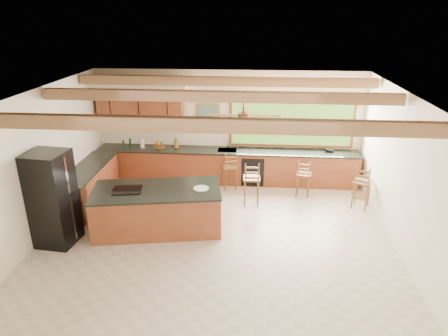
{
  "coord_description": "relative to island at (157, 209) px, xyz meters",
  "views": [
    {
      "loc": [
        0.74,
        -7.25,
        4.43
      ],
      "look_at": [
        0.08,
        0.8,
        1.23
      ],
      "focal_mm": 32.0,
      "sensor_mm": 36.0,
      "label": 1
    }
  ],
  "objects": [
    {
      "name": "ground",
      "position": [
        1.3,
        -0.23,
        -0.47
      ],
      "size": [
        7.2,
        7.2,
        0.0
      ],
      "primitive_type": "plane",
      "color": "beige",
      "rests_on": "ground"
    },
    {
      "name": "room_shell",
      "position": [
        1.13,
        0.42,
        1.75
      ],
      "size": [
        7.27,
        6.54,
        3.02
      ],
      "color": "white",
      "rests_on": "ground"
    },
    {
      "name": "counter_run",
      "position": [
        0.48,
        2.29,
        -0.0
      ],
      "size": [
        7.12,
        3.1,
        1.24
      ],
      "color": "brown",
      "rests_on": "ground"
    },
    {
      "name": "island",
      "position": [
        0.0,
        0.0,
        0.0
      ],
      "size": [
        2.85,
        1.7,
        0.95
      ],
      "rotation": [
        0.0,
        0.0,
        0.17
      ],
      "color": "brown",
      "rests_on": "ground"
    },
    {
      "name": "refrigerator",
      "position": [
        -1.92,
        -0.69,
        0.5
      ],
      "size": [
        0.83,
        0.81,
        1.94
      ],
      "rotation": [
        0.0,
        0.0,
        -0.1
      ],
      "color": "black",
      "rests_on": "ground"
    },
    {
      "name": "bar_stool_a",
      "position": [
        1.4,
        2.17,
        0.14
      ],
      "size": [
        0.46,
        0.46,
        1.03
      ],
      "rotation": [
        0.0,
        0.0,
        0.28
      ],
      "color": "brown",
      "rests_on": "ground"
    },
    {
      "name": "bar_stool_b",
      "position": [
        1.99,
        1.31,
        0.19
      ],
      "size": [
        0.41,
        0.41,
        1.11
      ],
      "rotation": [
        0.0,
        0.0,
        0.02
      ],
      "color": "brown",
      "rests_on": "ground"
    },
    {
      "name": "bar_stool_c",
      "position": [
        3.29,
        1.87,
        0.12
      ],
      "size": [
        0.42,
        0.42,
        0.99
      ],
      "rotation": [
        0.0,
        0.0,
        -0.2
      ],
      "color": "brown",
      "rests_on": "ground"
    },
    {
      "name": "bar_stool_d",
      "position": [
        4.6,
        1.31,
        0.18
      ],
      "size": [
        0.52,
        0.52,
        1.1
      ],
      "rotation": [
        0.0,
        0.0,
        -0.43
      ],
      "color": "brown",
      "rests_on": "ground"
    }
  ]
}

